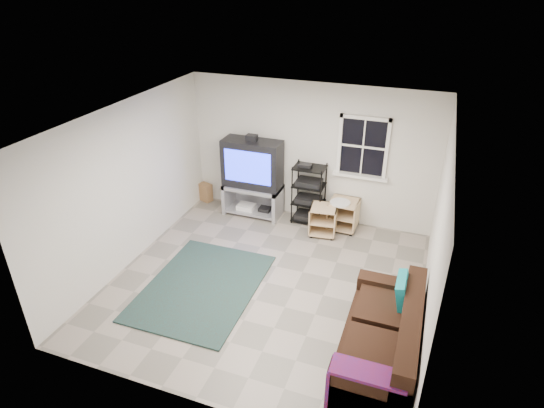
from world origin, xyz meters
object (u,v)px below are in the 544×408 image
at_px(side_table_right, 344,212).
at_px(sofa, 383,340).
at_px(av_rack, 309,197).
at_px(side_table_left, 323,218).
at_px(tv_unit, 253,172).

distance_m(side_table_right, sofa, 3.21).
height_order(side_table_right, sofa, sofa).
bearing_deg(av_rack, side_table_left, -40.13).
relative_size(tv_unit, side_table_left, 2.94).
distance_m(tv_unit, side_table_left, 1.61).
bearing_deg(tv_unit, av_rack, 3.47).
relative_size(tv_unit, side_table_right, 2.75).
xyz_separation_m(tv_unit, sofa, (2.91, -2.96, -0.57)).
height_order(tv_unit, sofa, tv_unit).
height_order(side_table_left, side_table_right, side_table_right).
bearing_deg(av_rack, sofa, -59.03).
relative_size(tv_unit, sofa, 0.83).
bearing_deg(sofa, side_table_left, 117.94).
bearing_deg(side_table_right, side_table_left, -134.93).
relative_size(side_table_left, side_table_right, 0.93).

